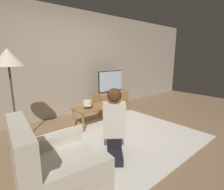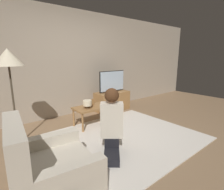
# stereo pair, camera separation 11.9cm
# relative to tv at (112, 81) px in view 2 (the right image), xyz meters

# --- Properties ---
(ground_plane) EXTENTS (10.00, 10.00, 0.00)m
(ground_plane) POSITION_rel_tv_xyz_m (-1.07, -1.49, -0.81)
(ground_plane) COLOR #896B4C
(wall_back) EXTENTS (10.00, 0.06, 2.60)m
(wall_back) POSITION_rel_tv_xyz_m (-1.07, 0.44, 0.49)
(wall_back) COLOR tan
(wall_back) RESTS_ON ground_plane
(rug) EXTENTS (2.91, 2.19, 0.02)m
(rug) POSITION_rel_tv_xyz_m (-1.07, -1.49, -0.80)
(rug) COLOR silver
(rug) RESTS_ON ground_plane
(tv_stand) EXTENTS (0.96, 0.45, 0.52)m
(tv_stand) POSITION_rel_tv_xyz_m (0.00, -0.00, -0.55)
(tv_stand) COLOR olive
(tv_stand) RESTS_ON ground_plane
(tv) EXTENTS (0.81, 0.08, 0.58)m
(tv) POSITION_rel_tv_xyz_m (0.00, 0.00, 0.00)
(tv) COLOR black
(tv) RESTS_ON tv_stand
(coffee_table) EXTENTS (0.84, 0.46, 0.43)m
(coffee_table) POSITION_rel_tv_xyz_m (-1.01, -0.61, -0.43)
(coffee_table) COLOR olive
(coffee_table) RESTS_ON ground_plane
(floor_lamp) EXTENTS (0.45, 0.45, 1.60)m
(floor_lamp) POSITION_rel_tv_xyz_m (-2.48, -0.50, 0.58)
(floor_lamp) COLOR #4C4233
(floor_lamp) RESTS_ON ground_plane
(armchair) EXTENTS (0.92, 0.98, 0.88)m
(armchair) POSITION_rel_tv_xyz_m (-2.46, -1.96, -0.54)
(armchair) COLOR beige
(armchair) RESTS_ON ground_plane
(person_kneeling) EXTENTS (0.72, 0.81, 1.01)m
(person_kneeling) POSITION_rel_tv_xyz_m (-1.40, -1.72, -0.29)
(person_kneeling) COLOR black
(person_kneeling) RESTS_ON rug
(picture_frame) EXTENTS (0.11, 0.01, 0.15)m
(picture_frame) POSITION_rel_tv_xyz_m (-1.02, -0.56, -0.31)
(picture_frame) COLOR olive
(picture_frame) RESTS_ON coffee_table
(table_lamp) EXTENTS (0.18, 0.18, 0.17)m
(table_lamp) POSITION_rel_tv_xyz_m (-1.19, -0.66, -0.28)
(table_lamp) COLOR #4C3823
(table_lamp) RESTS_ON coffee_table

